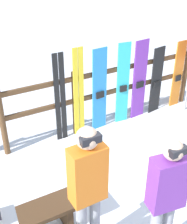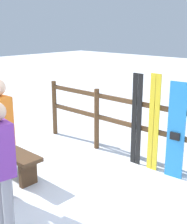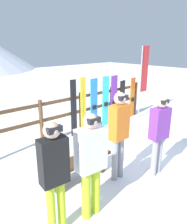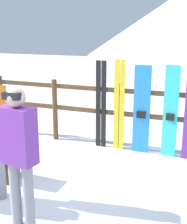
# 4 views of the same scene
# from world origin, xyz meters

# --- Properties ---
(ground_plane) EXTENTS (40.00, 40.00, 0.00)m
(ground_plane) POSITION_xyz_m (0.00, 0.00, 0.00)
(ground_plane) COLOR white
(fence) EXTENTS (5.24, 0.10, 1.21)m
(fence) POSITION_xyz_m (0.00, 2.08, 0.72)
(fence) COLOR brown
(fence) RESTS_ON ground
(bench) EXTENTS (1.38, 0.36, 0.45)m
(bench) POSITION_xyz_m (-1.54, 0.25, 0.33)
(bench) COLOR #4C331E
(bench) RESTS_ON ground
(person_orange) EXTENTS (0.38, 0.23, 1.72)m
(person_orange) POSITION_xyz_m (-0.94, -0.20, 1.03)
(person_orange) COLOR gray
(person_orange) RESTS_ON ground
(person_purple) EXTENTS (0.40, 0.26, 1.60)m
(person_purple) POSITION_xyz_m (-0.25, -0.62, 0.94)
(person_purple) COLOR gray
(person_purple) RESTS_ON ground
(ski_pair_black) EXTENTS (0.19, 0.02, 1.62)m
(ski_pair_black) POSITION_xyz_m (-0.30, 2.03, 0.81)
(ski_pair_black) COLOR black
(ski_pair_black) RESTS_ON ground
(ski_pair_yellow) EXTENTS (0.19, 0.02, 1.65)m
(ski_pair_yellow) POSITION_xyz_m (0.05, 2.03, 0.82)
(ski_pair_yellow) COLOR yellow
(ski_pair_yellow) RESTS_ON ground
(snowboard_blue) EXTENTS (0.29, 0.07, 1.57)m
(snowboard_blue) POSITION_xyz_m (0.46, 2.02, 0.78)
(snowboard_blue) COLOR #288CE0
(snowboard_blue) RESTS_ON ground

